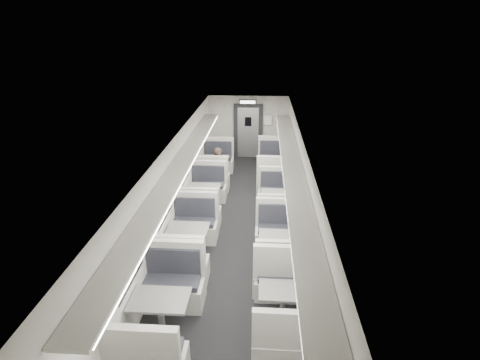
# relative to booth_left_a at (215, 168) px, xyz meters

# --- Properties ---
(room) EXTENTS (3.24, 12.24, 2.64)m
(room) POSITION_rel_booth_left_a_xyz_m (1.00, -3.56, 0.80)
(room) COLOR black
(room) RESTS_ON ground
(booth_left_a) EXTENTS (1.10, 2.22, 1.19)m
(booth_left_a) POSITION_rel_booth_left_a_xyz_m (0.00, 0.00, 0.00)
(booth_left_a) COLOR #B1B1A6
(booth_left_a) RESTS_ON room
(booth_left_b) EXTENTS (1.07, 2.16, 1.16)m
(booth_left_b) POSITION_rel_booth_left_a_xyz_m (0.00, -2.36, -0.01)
(booth_left_b) COLOR #B1B1A6
(booth_left_b) RESTS_ON room
(booth_left_c) EXTENTS (1.08, 2.20, 1.17)m
(booth_left_c) POSITION_rel_booth_left_a_xyz_m (0.00, -4.63, -0.01)
(booth_left_c) COLOR #B1B1A6
(booth_left_c) RESTS_ON room
(booth_left_d) EXTENTS (1.13, 2.29, 1.23)m
(booth_left_d) POSITION_rel_booth_left_a_xyz_m (0.00, -6.95, 0.01)
(booth_left_d) COLOR #B1B1A6
(booth_left_d) RESTS_ON room
(booth_right_a) EXTENTS (1.16, 2.36, 1.26)m
(booth_right_a) POSITION_rel_booth_left_a_xyz_m (2.00, -0.06, 0.02)
(booth_right_a) COLOR #B1B1A6
(booth_right_a) RESTS_ON room
(booth_right_b) EXTENTS (1.02, 2.07, 1.11)m
(booth_right_b) POSITION_rel_booth_left_a_xyz_m (2.00, -2.55, -0.03)
(booth_right_b) COLOR #B1B1A6
(booth_right_b) RESTS_ON room
(booth_right_c) EXTENTS (1.07, 2.18, 1.16)m
(booth_right_c) POSITION_rel_booth_left_a_xyz_m (2.00, -4.83, -0.01)
(booth_right_c) COLOR #B1B1A6
(booth_right_c) RESTS_ON room
(booth_right_d) EXTENTS (1.01, 2.04, 1.09)m
(booth_right_d) POSITION_rel_booth_left_a_xyz_m (2.00, -6.49, -0.03)
(booth_right_d) COLOR #B1B1A6
(booth_right_d) RESTS_ON room
(passenger) EXTENTS (0.60, 0.51, 1.39)m
(passenger) POSITION_rel_booth_left_a_xyz_m (0.25, -0.87, 0.30)
(passenger) COLOR black
(passenger) RESTS_ON room
(window_a) EXTENTS (0.02, 1.18, 0.84)m
(window_a) POSITION_rel_booth_left_a_xyz_m (-0.49, -0.16, 0.95)
(window_a) COLOR black
(window_a) RESTS_ON room
(window_b) EXTENTS (0.02, 1.18, 0.84)m
(window_b) POSITION_rel_booth_left_a_xyz_m (-0.49, -2.36, 0.95)
(window_b) COLOR black
(window_b) RESTS_ON room
(window_c) EXTENTS (0.02, 1.18, 0.84)m
(window_c) POSITION_rel_booth_left_a_xyz_m (-0.49, -4.56, 0.95)
(window_c) COLOR black
(window_c) RESTS_ON room
(window_d) EXTENTS (0.02, 1.18, 0.84)m
(window_d) POSITION_rel_booth_left_a_xyz_m (-0.49, -6.76, 0.95)
(window_d) COLOR black
(window_d) RESTS_ON room
(luggage_rack_left) EXTENTS (0.46, 10.40, 0.09)m
(luggage_rack_left) POSITION_rel_booth_left_a_xyz_m (-0.24, -3.86, 1.52)
(luggage_rack_left) COLOR #B1B1A6
(luggage_rack_left) RESTS_ON room
(luggage_rack_right) EXTENTS (0.46, 10.40, 0.09)m
(luggage_rack_right) POSITION_rel_booth_left_a_xyz_m (2.24, -3.86, 1.52)
(luggage_rack_right) COLOR #B1B1A6
(luggage_rack_right) RESTS_ON room
(vestibule_door) EXTENTS (1.10, 0.13, 2.10)m
(vestibule_door) POSITION_rel_booth_left_a_xyz_m (1.00, 2.37, 0.64)
(vestibule_door) COLOR black
(vestibule_door) RESTS_ON room
(exit_sign) EXTENTS (0.62, 0.12, 0.16)m
(exit_sign) POSITION_rel_booth_left_a_xyz_m (1.00, 1.88, 1.88)
(exit_sign) COLOR black
(exit_sign) RESTS_ON room
(wall_notice) EXTENTS (0.32, 0.02, 0.40)m
(wall_notice) POSITION_rel_booth_left_a_xyz_m (1.75, 2.36, 1.10)
(wall_notice) COLOR white
(wall_notice) RESTS_ON room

